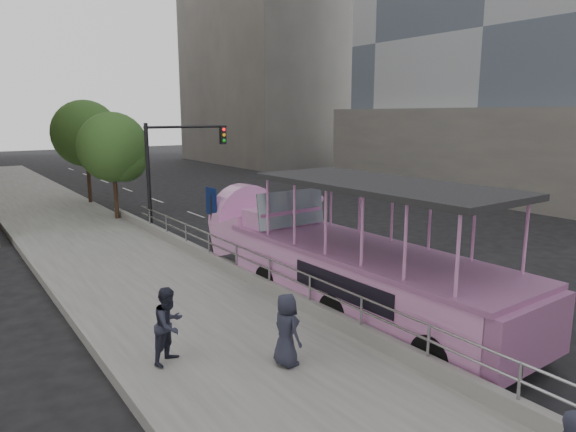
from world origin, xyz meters
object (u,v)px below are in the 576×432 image
street_tree_near (115,150)px  street_tree_far (88,136)px  pedestrian_far (287,330)px  pedestrian_mid (169,325)px  traffic_signal (172,159)px  parking_sign (212,219)px  duck_boat (338,259)px  car (239,210)px

street_tree_near → street_tree_far: (0.20, 6.00, 0.49)m
pedestrian_far → street_tree_far: (2.21, 23.96, 3.22)m
pedestrian_far → pedestrian_mid: bearing=50.3°
traffic_signal → street_tree_far: 9.57m
pedestrian_mid → parking_sign: size_ratio=0.56×
duck_boat → pedestrian_mid: (-5.67, -1.07, -0.29)m
pedestrian_mid → traffic_signal: size_ratio=0.32×
duck_boat → traffic_signal: size_ratio=2.24×
car → parking_sign: parking_sign is taller
parking_sign → street_tree_far: size_ratio=0.47×
duck_boat → street_tree_near: (-1.68, 15.32, 2.39)m
pedestrian_mid → pedestrian_far: pedestrian_mid is taller
pedestrian_far → street_tree_near: street_tree_near is taller
car → traffic_signal: (-3.83, -0.49, 2.88)m
traffic_signal → duck_boat: bearing=-89.6°
pedestrian_mid → car: bearing=24.6°
parking_sign → duck_boat: bearing=-75.6°
duck_boat → traffic_signal: (-0.08, 11.89, 2.07)m
parking_sign → street_tree_far: (-0.10, 15.95, 2.43)m
car → street_tree_near: street_tree_near is taller
pedestrian_mid → pedestrian_far: 2.53m
car → pedestrian_far: (-7.44, -15.02, 0.47)m
street_tree_near → street_tree_far: bearing=88.1°
car → pedestrian_mid: bearing=-109.4°
pedestrian_far → traffic_signal: 15.17m
pedestrian_far → street_tree_near: 18.28m
duck_boat → street_tree_near: bearing=96.2°
duck_boat → parking_sign: size_ratio=3.86×
traffic_signal → street_tree_near: size_ratio=0.91×
pedestrian_far → traffic_signal: traffic_signal is taller
parking_sign → street_tree_near: 10.15m
duck_boat → parking_sign: duck_boat is taller
traffic_signal → street_tree_near: (-1.60, 3.43, 0.32)m
street_tree_near → car: bearing=-28.4°
car → street_tree_far: street_tree_far is taller
pedestrian_far → street_tree_near: (2.01, 17.96, 2.73)m
pedestrian_mid → street_tree_far: street_tree_far is taller
street_tree_far → car: bearing=-59.7°
street_tree_far → pedestrian_mid: bearing=-100.6°
duck_boat → parking_sign: bearing=104.4°
parking_sign → traffic_signal: (1.29, 6.53, 1.63)m
traffic_signal → street_tree_far: size_ratio=0.81×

